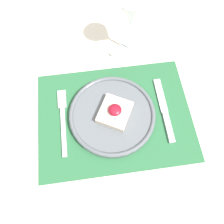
{
  "coord_description": "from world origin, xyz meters",
  "views": [
    {
      "loc": [
        -0.04,
        -0.23,
        1.31
      ],
      "look_at": [
        -0.01,
        0.0,
        0.75
      ],
      "focal_mm": 35.0,
      "sensor_mm": 36.0,
      "label": 1
    }
  ],
  "objects_px": {
    "fork": "(63,117)",
    "wine_glass_near": "(132,15)",
    "spoon": "(106,53)",
    "dinner_plate": "(112,113)",
    "knife": "(165,114)"
  },
  "relations": [
    {
      "from": "fork",
      "to": "spoon",
      "type": "bearing_deg",
      "value": 51.72
    },
    {
      "from": "fork",
      "to": "wine_glass_near",
      "type": "distance_m",
      "value": 0.34
    },
    {
      "from": "dinner_plate",
      "to": "spoon",
      "type": "relative_size",
      "value": 1.32
    },
    {
      "from": "dinner_plate",
      "to": "knife",
      "type": "distance_m",
      "value": 0.15
    },
    {
      "from": "wine_glass_near",
      "to": "knife",
      "type": "bearing_deg",
      "value": -75.03
    },
    {
      "from": "dinner_plate",
      "to": "fork",
      "type": "xyz_separation_m",
      "value": [
        -0.14,
        0.01,
        -0.01
      ]
    },
    {
      "from": "spoon",
      "to": "wine_glass_near",
      "type": "bearing_deg",
      "value": 5.12
    },
    {
      "from": "knife",
      "to": "spoon",
      "type": "height_order",
      "value": "spoon"
    },
    {
      "from": "dinner_plate",
      "to": "fork",
      "type": "relative_size",
      "value": 1.21
    },
    {
      "from": "knife",
      "to": "dinner_plate",
      "type": "bearing_deg",
      "value": 174.25
    },
    {
      "from": "knife",
      "to": "fork",
      "type": "bearing_deg",
      "value": 175.14
    },
    {
      "from": "dinner_plate",
      "to": "wine_glass_near",
      "type": "distance_m",
      "value": 0.27
    },
    {
      "from": "wine_glass_near",
      "to": "fork",
      "type": "bearing_deg",
      "value": -136.27
    },
    {
      "from": "knife",
      "to": "spoon",
      "type": "bearing_deg",
      "value": 121.7
    },
    {
      "from": "spoon",
      "to": "dinner_plate",
      "type": "bearing_deg",
      "value": -93.71
    }
  ]
}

